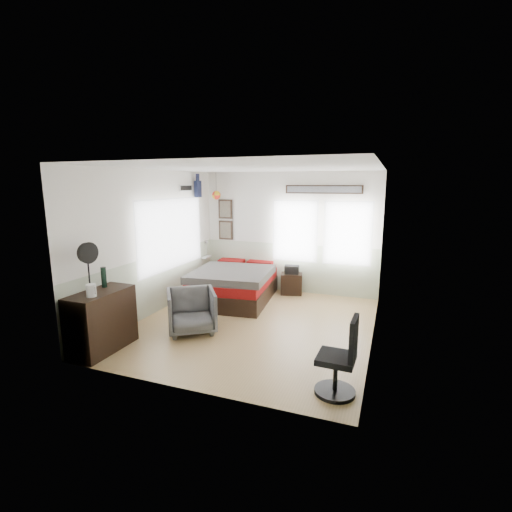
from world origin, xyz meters
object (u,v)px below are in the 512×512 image
(armchair, at_px, (192,311))
(nightstand, at_px, (291,284))
(dresser, at_px, (102,321))
(task_chair, at_px, (341,363))
(bed, at_px, (235,284))

(armchair, bearing_deg, nightstand, 35.05)
(armchair, bearing_deg, dresser, -164.32)
(nightstand, distance_m, task_chair, 4.08)
(task_chair, bearing_deg, bed, 133.74)
(nightstand, bearing_deg, armchair, -123.82)
(dresser, bearing_deg, task_chair, 0.17)
(nightstand, xyz_separation_m, task_chair, (1.60, -3.75, 0.16))
(nightstand, bearing_deg, bed, -155.60)
(bed, distance_m, armchair, 1.88)
(bed, relative_size, nightstand, 4.88)
(armchair, relative_size, task_chair, 0.82)
(dresser, xyz_separation_m, task_chair, (3.48, 0.01, -0.06))
(dresser, relative_size, armchair, 1.27)
(dresser, distance_m, nightstand, 4.21)
(armchair, height_order, nightstand, armchair)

